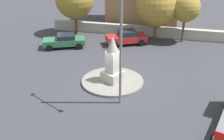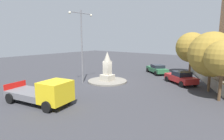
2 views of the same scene
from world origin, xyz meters
name	(u,v)px [view 1 (image 1 of 2)]	position (x,y,z in m)	size (l,w,h in m)	color
ground_plane	(113,82)	(0.00, 0.00, 0.00)	(80.00, 80.00, 0.00)	#38383D
traffic_island	(113,81)	(0.00, 0.00, 0.09)	(4.67, 4.67, 0.17)	gray
monument	(113,63)	(0.00, 0.00, 1.60)	(1.32, 1.32, 3.47)	#B2AA99
streetlamp	(121,30)	(-2.28, 1.85, 4.99)	(3.38, 0.28, 8.26)	slate
car_red_passing	(126,37)	(4.47, -7.24, 0.74)	(3.78, 4.29, 1.46)	#B22323
car_green_approaching	(64,41)	(8.51, -2.42, 0.70)	(3.86, 4.19, 1.36)	#2D6B42
stone_boundary_wall	(138,30)	(5.36, -10.39, 0.56)	(19.98, 0.70, 1.13)	#B2AA99
tree_mid_cluster	(186,8)	(0.53, -11.76, 3.60)	(2.93, 2.93, 5.08)	brown
tree_far_corner	(157,6)	(3.10, -10.43, 3.66)	(4.34, 4.34, 5.83)	brown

